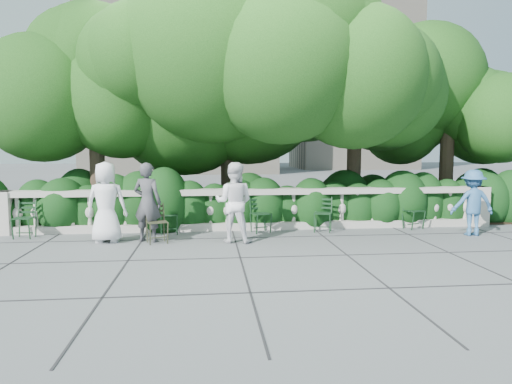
{
  "coord_description": "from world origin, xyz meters",
  "views": [
    {
      "loc": [
        -1.06,
        -9.12,
        2.03
      ],
      "look_at": [
        0.0,
        1.0,
        1.0
      ],
      "focal_mm": 32.0,
      "sensor_mm": 36.0,
      "label": 1
    }
  ],
  "objects": [
    {
      "name": "chair_b",
      "position": [
        -1.96,
        1.27,
        0.0
      ],
      "size": [
        0.49,
        0.53,
        0.84
      ],
      "primitive_type": null,
      "rotation": [
        0.0,
        0.0,
        0.12
      ],
      "color": "black",
      "rests_on": "ground"
    },
    {
      "name": "chair_e",
      "position": [
        3.99,
        1.35,
        0.0
      ],
      "size": [
        0.58,
        0.6,
        0.84
      ],
      "primitive_type": null,
      "rotation": [
        0.0,
        0.0,
        0.34
      ],
      "color": "black",
      "rests_on": "ground"
    },
    {
      "name": "tree_canopy",
      "position": [
        0.69,
        3.19,
        3.96
      ],
      "size": [
        15.04,
        6.52,
        6.78
      ],
      "color": "#3F3023",
      "rests_on": "ground"
    },
    {
      "name": "person_casual_man",
      "position": [
        -0.53,
        0.41,
        0.85
      ],
      "size": [
        0.96,
        0.83,
        1.69
      ],
      "primitive_type": "imported",
      "rotation": [
        0.0,
        0.0,
        2.87
      ],
      "color": "white",
      "rests_on": "ground"
    },
    {
      "name": "chair_c",
      "position": [
        0.2,
        1.27,
        0.0
      ],
      "size": [
        0.58,
        0.6,
        0.84
      ],
      "primitive_type": null,
      "rotation": [
        0.0,
        0.0,
        0.34
      ],
      "color": "black",
      "rests_on": "ground"
    },
    {
      "name": "person_older_blue",
      "position": [
        4.9,
        0.57,
        0.75
      ],
      "size": [
        1.0,
        0.62,
        1.5
      ],
      "primitive_type": "imported",
      "rotation": [
        0.0,
        0.0,
        3.07
      ],
      "color": "#2F5E8E",
      "rests_on": "ground"
    },
    {
      "name": "balustrade",
      "position": [
        0.0,
        1.8,
        0.49
      ],
      "size": [
        12.0,
        0.44,
        1.0
      ],
      "color": "#9E998E",
      "rests_on": "ground"
    },
    {
      "name": "shrub_hedge",
      "position": [
        0.0,
        3.0,
        0.0
      ],
      "size": [
        15.0,
        2.6,
        1.7
      ],
      "primitive_type": null,
      "color": "black",
      "rests_on": "ground"
    },
    {
      "name": "ground",
      "position": [
        0.0,
        0.0,
        0.0
      ],
      "size": [
        90.0,
        90.0,
        0.0
      ],
      "primitive_type": "plane",
      "color": "#515458",
      "rests_on": "ground"
    },
    {
      "name": "person_businessman",
      "position": [
        -3.2,
        0.66,
        0.85
      ],
      "size": [
        0.87,
        0.6,
        1.7
      ],
      "primitive_type": "imported",
      "rotation": [
        0.0,
        0.0,
        3.06
      ],
      "color": "white",
      "rests_on": "ground"
    },
    {
      "name": "chair_a",
      "position": [
        -5.12,
        1.14,
        0.0
      ],
      "size": [
        0.47,
        0.5,
        0.84
      ],
      "primitive_type": null,
      "rotation": [
        0.0,
        0.0,
        -0.06
      ],
      "color": "black",
      "rests_on": "ground"
    },
    {
      "name": "chair_f",
      "position": [
        1.57,
        1.18,
        0.0
      ],
      "size": [
        0.58,
        0.6,
        0.84
      ],
      "primitive_type": null,
      "rotation": [
        0.0,
        0.0,
        -0.35
      ],
      "color": "black",
      "rests_on": "ground"
    },
    {
      "name": "person_woman_grey",
      "position": [
        -2.35,
        0.64,
        0.84
      ],
      "size": [
        0.71,
        0.59,
        1.69
      ],
      "primitive_type": "imported",
      "rotation": [
        0.0,
        0.0,
        2.8
      ],
      "color": "#3B3B40",
      "rests_on": "ground"
    },
    {
      "name": "chair_weathered",
      "position": [
        -2.09,
        0.31,
        0.0
      ],
      "size": [
        0.57,
        0.59,
        0.84
      ],
      "primitive_type": null,
      "rotation": [
        0.0,
        0.0,
        0.32
      ],
      "color": "black",
      "rests_on": "ground"
    }
  ]
}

